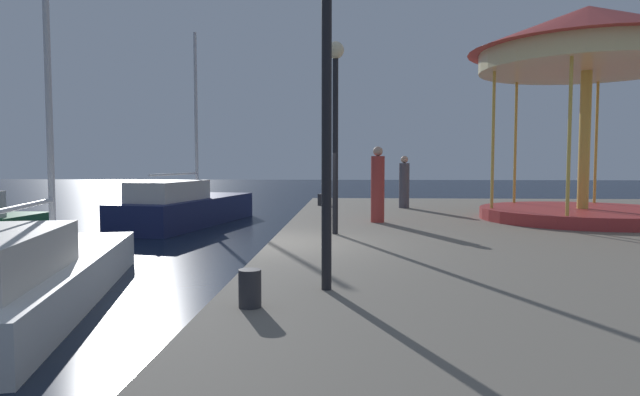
{
  "coord_description": "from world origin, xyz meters",
  "views": [
    {
      "loc": [
        1.52,
        -10.37,
        2.33
      ],
      "look_at": [
        0.7,
        5.06,
        1.31
      ],
      "focal_mm": 31.15,
      "sensor_mm": 36.0,
      "label": 1
    }
  ],
  "objects_px": {
    "sailboat_navy": "(185,207)",
    "lamp_post_near_edge": "(327,21)",
    "lamp_post_mid_promenade": "(335,102)",
    "person_mid_promenade": "(404,184)",
    "person_far_corner": "(378,187)",
    "bollard_north": "(250,288)",
    "carousel": "(587,60)",
    "bollard_south": "(324,199)",
    "sailboat_white": "(19,277)",
    "bollard_center": "(321,200)"
  },
  "relations": [
    {
      "from": "sailboat_navy",
      "to": "lamp_post_near_edge",
      "type": "relative_size",
      "value": 1.66
    },
    {
      "from": "lamp_post_mid_promenade",
      "to": "person_mid_promenade",
      "type": "xyz_separation_m",
      "value": [
        2.1,
        6.73,
        -1.97
      ]
    },
    {
      "from": "person_far_corner",
      "to": "bollard_north",
      "type": "bearing_deg",
      "value": -101.97
    },
    {
      "from": "carousel",
      "to": "bollard_south",
      "type": "distance_m",
      "value": 9.3
    },
    {
      "from": "sailboat_white",
      "to": "lamp_post_near_edge",
      "type": "height_order",
      "value": "sailboat_white"
    },
    {
      "from": "carousel",
      "to": "bollard_north",
      "type": "distance_m",
      "value": 12.21
    },
    {
      "from": "bollard_south",
      "to": "sailboat_white",
      "type": "bearing_deg",
      "value": -110.91
    },
    {
      "from": "carousel",
      "to": "lamp_post_mid_promenade",
      "type": "relative_size",
      "value": 1.49
    },
    {
      "from": "sailboat_white",
      "to": "person_far_corner",
      "type": "distance_m",
      "value": 8.23
    },
    {
      "from": "bollard_center",
      "to": "person_mid_promenade",
      "type": "distance_m",
      "value": 2.96
    },
    {
      "from": "sailboat_white",
      "to": "bollard_center",
      "type": "distance_m",
      "value": 11.63
    },
    {
      "from": "bollard_center",
      "to": "carousel",
      "type": "bearing_deg",
      "value": -31.74
    },
    {
      "from": "sailboat_white",
      "to": "person_mid_promenade",
      "type": "bearing_deg",
      "value": 55.22
    },
    {
      "from": "sailboat_white",
      "to": "carousel",
      "type": "distance_m",
      "value": 13.71
    },
    {
      "from": "carousel",
      "to": "person_mid_promenade",
      "type": "distance_m",
      "value": 6.5
    },
    {
      "from": "sailboat_white",
      "to": "person_far_corner",
      "type": "bearing_deg",
      "value": 43.76
    },
    {
      "from": "sailboat_navy",
      "to": "carousel",
      "type": "relative_size",
      "value": 1.3
    },
    {
      "from": "carousel",
      "to": "person_mid_promenade",
      "type": "xyz_separation_m",
      "value": [
        -4.29,
        3.58,
        -3.32
      ]
    },
    {
      "from": "carousel",
      "to": "person_mid_promenade",
      "type": "bearing_deg",
      "value": 140.17
    },
    {
      "from": "sailboat_navy",
      "to": "bollard_center",
      "type": "relative_size",
      "value": 19.39
    },
    {
      "from": "bollard_north",
      "to": "bollard_south",
      "type": "distance_m",
      "value": 13.81
    },
    {
      "from": "sailboat_navy",
      "to": "bollard_south",
      "type": "bearing_deg",
      "value": -3.89
    },
    {
      "from": "carousel",
      "to": "bollard_center",
      "type": "relative_size",
      "value": 14.96
    },
    {
      "from": "sailboat_white",
      "to": "lamp_post_near_edge",
      "type": "xyz_separation_m",
      "value": [
        4.9,
        -1.79,
        3.43
      ]
    },
    {
      "from": "sailboat_navy",
      "to": "person_far_corner",
      "type": "xyz_separation_m",
      "value": [
        6.68,
        -5.89,
        1.04
      ]
    },
    {
      "from": "lamp_post_near_edge",
      "to": "sailboat_navy",
      "type": "bearing_deg",
      "value": 113.19
    },
    {
      "from": "bollard_south",
      "to": "person_mid_promenade",
      "type": "bearing_deg",
      "value": -22.84
    },
    {
      "from": "lamp_post_mid_promenade",
      "to": "bollard_south",
      "type": "relative_size",
      "value": 10.02
    },
    {
      "from": "sailboat_navy",
      "to": "bollard_south",
      "type": "distance_m",
      "value": 5.1
    },
    {
      "from": "sailboat_white",
      "to": "lamp_post_mid_promenade",
      "type": "bearing_deg",
      "value": 34.2
    },
    {
      "from": "carousel",
      "to": "lamp_post_mid_promenade",
      "type": "height_order",
      "value": "carousel"
    },
    {
      "from": "bollard_center",
      "to": "person_far_corner",
      "type": "distance_m",
      "value": 5.52
    },
    {
      "from": "carousel",
      "to": "bollard_center",
      "type": "distance_m",
      "value": 9.2
    },
    {
      "from": "carousel",
      "to": "bollard_south",
      "type": "relative_size",
      "value": 14.96
    },
    {
      "from": "bollard_south",
      "to": "lamp_post_near_edge",
      "type": "bearing_deg",
      "value": -87.23
    },
    {
      "from": "bollard_north",
      "to": "bollard_center",
      "type": "bearing_deg",
      "value": 89.74
    },
    {
      "from": "carousel",
      "to": "sailboat_white",
      "type": "bearing_deg",
      "value": -150.16
    },
    {
      "from": "person_mid_promenade",
      "to": "sailboat_navy",
      "type": "bearing_deg",
      "value": 169.2
    },
    {
      "from": "person_far_corner",
      "to": "person_mid_promenade",
      "type": "bearing_deg",
      "value": 76.06
    },
    {
      "from": "lamp_post_mid_promenade",
      "to": "bollard_north",
      "type": "relative_size",
      "value": 10.02
    },
    {
      "from": "sailboat_navy",
      "to": "lamp_post_mid_promenade",
      "type": "xyz_separation_m",
      "value": [
        5.67,
        -8.21,
        2.91
      ]
    },
    {
      "from": "lamp_post_mid_promenade",
      "to": "bollard_north",
      "type": "distance_m",
      "value": 6.51
    },
    {
      "from": "bollard_north",
      "to": "person_far_corner",
      "type": "distance_m",
      "value": 8.47
    },
    {
      "from": "person_mid_promenade",
      "to": "sailboat_white",
      "type": "bearing_deg",
      "value": -124.78
    },
    {
      "from": "lamp_post_mid_promenade",
      "to": "person_far_corner",
      "type": "height_order",
      "value": "lamp_post_mid_promenade"
    },
    {
      "from": "sailboat_white",
      "to": "lamp_post_near_edge",
      "type": "relative_size",
      "value": 1.64
    },
    {
      "from": "sailboat_navy",
      "to": "lamp_post_near_edge",
      "type": "distance_m",
      "value": 14.85
    },
    {
      "from": "sailboat_navy",
      "to": "bollard_south",
      "type": "xyz_separation_m",
      "value": [
        5.07,
        -0.34,
        0.35
      ]
    },
    {
      "from": "lamp_post_mid_promenade",
      "to": "lamp_post_near_edge",
      "type": "bearing_deg",
      "value": -89.69
    },
    {
      "from": "carousel",
      "to": "bollard_south",
      "type": "xyz_separation_m",
      "value": [
        -6.99,
        4.72,
        -3.92
      ]
    }
  ]
}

